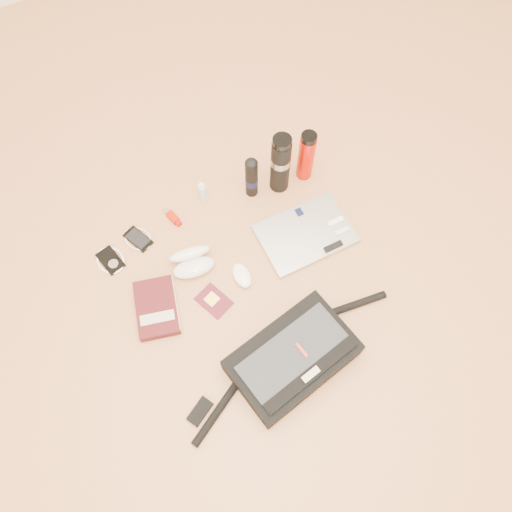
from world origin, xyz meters
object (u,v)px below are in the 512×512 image
laptop (306,234)px  book (157,308)px  messenger_bag (292,358)px  thermos_red (306,156)px  thermos_black (280,164)px

laptop → book: 0.65m
messenger_bag → thermos_red: size_ratio=3.40×
messenger_bag → thermos_black: size_ratio=2.86×
thermos_black → thermos_red: size_ratio=1.19×
messenger_bag → book: messenger_bag is taller
messenger_bag → thermos_black: (0.32, 0.68, 0.10)m
thermos_black → laptop: bearing=-94.3°
laptop → thermos_red: bearing=62.8°
messenger_bag → laptop: bearing=44.1°
book → laptop: bearing=16.6°
laptop → book: bearing=-177.5°
laptop → book: size_ratio=1.42×
laptop → book: (-0.65, -0.02, 0.01)m
thermos_black → thermos_red: thermos_black is taller
messenger_bag → laptop: messenger_bag is taller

